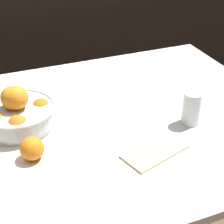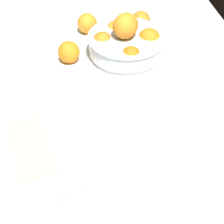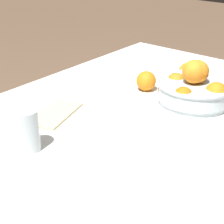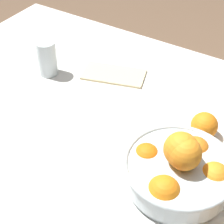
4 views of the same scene
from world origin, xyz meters
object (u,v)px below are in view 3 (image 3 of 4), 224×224
object	(u,v)px
orange_loose_aside	(146,81)
fruit_bowl	(195,88)
juice_glass	(28,133)
orange_loose_near_bowl	(188,72)

from	to	relation	value
orange_loose_aside	fruit_bowl	bearing A→B (deg)	93.09
juice_glass	orange_loose_aside	xyz separation A→B (m)	(-0.56, 0.01, -0.02)
orange_loose_near_bowl	orange_loose_aside	xyz separation A→B (m)	(0.18, -0.08, -0.00)
orange_loose_aside	juice_glass	bearing A→B (deg)	-0.81
fruit_bowl	orange_loose_aside	xyz separation A→B (m)	(0.01, -0.20, -0.02)
juice_glass	orange_loose_aside	bearing A→B (deg)	179.19
fruit_bowl	orange_loose_near_bowl	xyz separation A→B (m)	(-0.17, -0.12, -0.02)
orange_loose_near_bowl	fruit_bowl	bearing A→B (deg)	35.15
juice_glass	orange_loose_near_bowl	size ratio (longest dim) A/B	1.60
fruit_bowl	orange_loose_near_bowl	size ratio (longest dim) A/B	3.51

